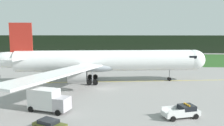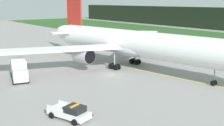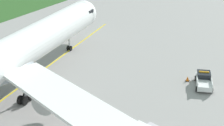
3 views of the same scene
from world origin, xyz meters
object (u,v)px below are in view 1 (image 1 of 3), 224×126
(ops_pickup_truck, at_px, (182,111))
(apron_cone, at_px, (181,109))
(airliner, at_px, (102,61))
(staff_car, at_px, (49,124))
(catering_truck, at_px, (48,100))

(ops_pickup_truck, height_order, apron_cone, ops_pickup_truck)
(airliner, relative_size, apron_cone, 68.23)
(airliner, distance_m, apron_cone, 25.52)
(airliner, xyz_separation_m, staff_car, (-3.38, -28.19, -4.42))
(catering_truck, relative_size, apron_cone, 8.91)
(staff_car, bearing_deg, apron_cone, 23.47)
(apron_cone, bearing_deg, ops_pickup_truck, -100.16)
(airliner, distance_m, ops_pickup_truck, 27.23)
(airliner, height_order, apron_cone, airliner)
(airliner, bearing_deg, apron_cone, -54.41)
(catering_truck, height_order, staff_car, catering_truck)
(airliner, height_order, catering_truck, airliner)
(catering_truck, distance_m, staff_car, 7.14)
(airliner, height_order, staff_car, airliner)
(airliner, distance_m, staff_car, 28.74)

